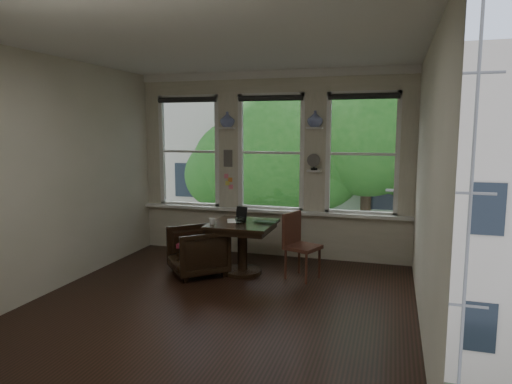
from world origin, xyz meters
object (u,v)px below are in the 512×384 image
(table, at_px, (242,248))
(mug, at_px, (212,221))
(armchair_left, at_px, (198,251))
(laptop, at_px, (264,223))
(side_chair_right, at_px, (303,247))

(table, xyz_separation_m, mug, (-0.37, -0.24, 0.42))
(table, distance_m, armchair_left, 0.65)
(table, distance_m, laptop, 0.50)
(table, distance_m, mug, 0.61)
(side_chair_right, bearing_deg, armchair_left, 121.65)
(armchair_left, height_order, side_chair_right, side_chair_right)
(armchair_left, bearing_deg, side_chair_right, 57.34)
(mug, bearing_deg, armchair_left, 178.47)
(table, bearing_deg, mug, -147.57)
(laptop, xyz_separation_m, mug, (-0.68, -0.26, 0.03))
(armchair_left, height_order, laptop, laptop)
(armchair_left, height_order, mug, mug)
(side_chair_right, relative_size, mug, 9.75)
(table, height_order, laptop, laptop)
(side_chair_right, relative_size, laptop, 2.68)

